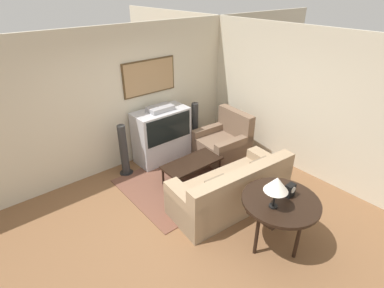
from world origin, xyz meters
TOP-DOWN VIEW (x-y plane):
  - ground_plane at (0.00, 0.00)m, footprint 12.00×12.00m
  - wall_back at (0.01, 2.13)m, footprint 12.00×0.10m
  - wall_right at (2.63, 0.00)m, footprint 0.06×12.00m
  - area_rug at (0.63, 0.80)m, footprint 2.29×1.79m
  - tv at (0.74, 1.76)m, footprint 1.13×0.57m
  - couch at (0.73, -0.25)m, footprint 2.08×1.02m
  - armchair at (1.80, 1.01)m, footprint 0.99×0.98m
  - coffee_table at (0.72, 0.76)m, footprint 1.14×0.52m
  - console_table at (0.62, -1.22)m, footprint 1.04×1.04m
  - table_lamp at (0.42, -1.23)m, footprint 0.31×0.31m
  - mantel_clock at (0.77, -1.23)m, footprint 0.13×0.10m
  - speaker_tower_left at (-0.15, 1.75)m, footprint 0.26×0.26m
  - speaker_tower_right at (1.62, 1.75)m, footprint 0.26×0.26m

SIDE VIEW (x-z plane):
  - ground_plane at x=0.00m, z-range 0.00..0.00m
  - area_rug at x=0.63m, z-range 0.00..0.01m
  - armchair at x=1.80m, z-range -0.18..0.79m
  - couch at x=0.73m, z-range -0.11..0.74m
  - coffee_table at x=0.72m, z-range 0.15..0.54m
  - speaker_tower_left at x=-0.15m, z-range -0.03..1.01m
  - speaker_tower_right at x=1.62m, z-range -0.03..1.01m
  - tv at x=0.74m, z-range -0.03..1.15m
  - console_table at x=0.62m, z-range 0.32..1.10m
  - mantel_clock at x=0.77m, z-range 0.78..0.96m
  - table_lamp at x=0.42m, z-range 0.90..1.36m
  - wall_right at x=2.63m, z-range 0.00..2.70m
  - wall_back at x=0.01m, z-range 0.01..2.71m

